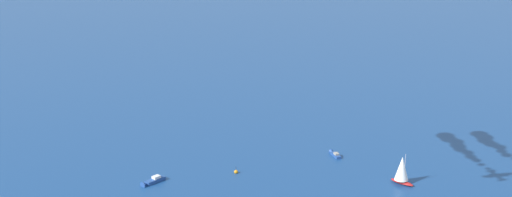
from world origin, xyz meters
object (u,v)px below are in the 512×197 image
at_px(motorboat_trailing, 335,154).
at_px(marker_buoy, 236,172).
at_px(motorboat_far_port, 152,181).
at_px(sailboat_far_stbd, 402,170).

relative_size(motorboat_trailing, marker_buoy, 2.71).
bearing_deg(motorboat_far_port, sailboat_far_stbd, 132.79).
bearing_deg(motorboat_far_port, marker_buoy, 150.04).
height_order(motorboat_trailing, marker_buoy, marker_buoy).
distance_m(motorboat_far_port, motorboat_trailing, 54.71).
xyz_separation_m(motorboat_far_port, motorboat_trailing, (-49.37, 23.56, -0.11)).
height_order(sailboat_far_stbd, marker_buoy, sailboat_far_stbd).
xyz_separation_m(motorboat_far_port, sailboat_far_stbd, (-44.85, 48.45, 3.34)).
distance_m(sailboat_far_stbd, motorboat_trailing, 25.53).
distance_m(motorboat_trailing, marker_buoy, 31.77).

